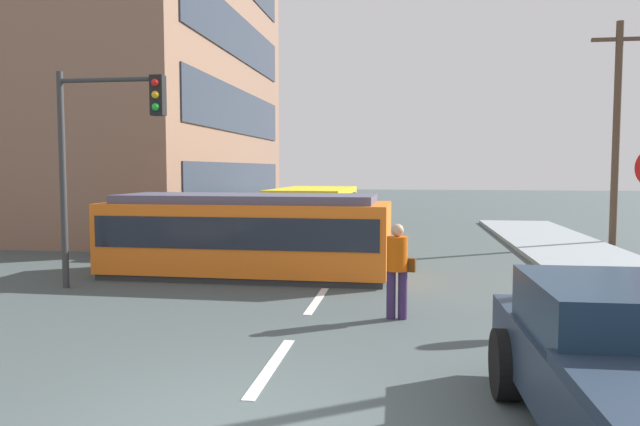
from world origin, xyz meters
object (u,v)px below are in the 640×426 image
streetcar_tram (247,234)px  city_bus (314,211)px  parked_sedan_mid (171,231)px  traffic_light_mast (103,137)px  pedestrian_crossing (398,265)px  utility_pole_mid (616,129)px

streetcar_tram → city_bus: streetcar_tram is taller
city_bus → parked_sedan_mid: bearing=-144.8°
city_bus → parked_sedan_mid: size_ratio=1.30×
parked_sedan_mid → traffic_light_mast: 6.68m
streetcar_tram → pedestrian_crossing: bearing=-45.2°
city_bus → pedestrian_crossing: city_bus is taller
city_bus → streetcar_tram: bearing=-94.5°
streetcar_tram → utility_pole_mid: size_ratio=0.91×
streetcar_tram → traffic_light_mast: 4.02m
streetcar_tram → traffic_light_mast: traffic_light_mast is taller
pedestrian_crossing → city_bus: bearing=106.6°
city_bus → utility_pole_mid: size_ratio=0.72×
parked_sedan_mid → pedestrian_crossing: bearing=-46.4°
streetcar_tram → utility_pole_mid: 13.56m
utility_pole_mid → pedestrian_crossing: bearing=-122.4°
parked_sedan_mid → traffic_light_mast: (1.02, -6.04, 2.67)m
pedestrian_crossing → utility_pole_mid: size_ratio=0.22×
streetcar_tram → city_bus: (0.55, 6.90, 0.07)m
city_bus → traffic_light_mast: traffic_light_mast is taller
parked_sedan_mid → utility_pole_mid: 15.30m
parked_sedan_mid → traffic_light_mast: bearing=-80.4°
streetcar_tram → pedestrian_crossing: (3.72, -3.74, -0.09)m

